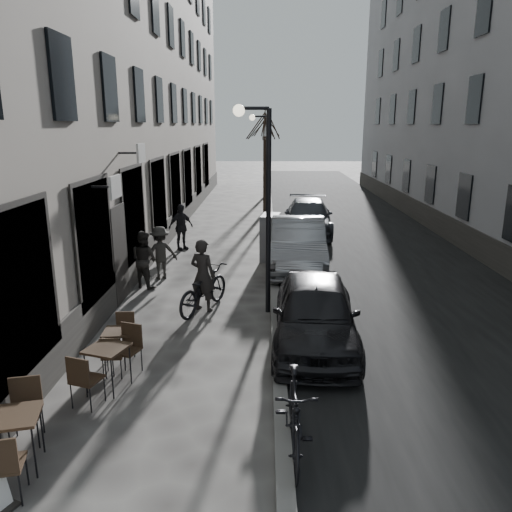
{
  "coord_description": "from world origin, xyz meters",
  "views": [
    {
      "loc": [
        -0.08,
        -5.98,
        4.64
      ],
      "look_at": [
        -0.28,
        4.75,
        1.8
      ],
      "focal_mm": 35.0,
      "sensor_mm": 36.0,
      "label": 1
    }
  ],
  "objects_px": {
    "tree_far": "(265,124)",
    "car_near": "(315,312)",
    "utility_cabinet": "(270,237)",
    "pedestrian_mid": "(160,253)",
    "streetlamp_near": "(261,188)",
    "car_mid": "(298,244)",
    "bicycle": "(203,289)",
    "pedestrian_far": "(181,227)",
    "tree_near": "(265,124)",
    "bistro_set_b": "(108,364)",
    "moped": "(294,416)",
    "bistro_set_c": "(119,343)",
    "pedestrian_near": "(144,259)",
    "bistro_set_a": "(15,436)",
    "streetlamp_far": "(263,157)",
    "car_far": "(308,217)"
  },
  "relations": [
    {
      "from": "pedestrian_far",
      "to": "car_far",
      "type": "xyz_separation_m",
      "value": [
        5.07,
        3.01,
        -0.15
      ]
    },
    {
      "from": "pedestrian_near",
      "to": "pedestrian_mid",
      "type": "relative_size",
      "value": 1.02
    },
    {
      "from": "streetlamp_far",
      "to": "bistro_set_a",
      "type": "height_order",
      "value": "streetlamp_far"
    },
    {
      "from": "streetlamp_near",
      "to": "pedestrian_far",
      "type": "relative_size",
      "value": 2.91
    },
    {
      "from": "streetlamp_far",
      "to": "pedestrian_near",
      "type": "xyz_separation_m",
      "value": [
        -3.42,
        -10.07,
        -2.32
      ]
    },
    {
      "from": "utility_cabinet",
      "to": "moped",
      "type": "height_order",
      "value": "utility_cabinet"
    },
    {
      "from": "tree_near",
      "to": "bistro_set_c",
      "type": "height_order",
      "value": "tree_near"
    },
    {
      "from": "bistro_set_c",
      "to": "pedestrian_far",
      "type": "height_order",
      "value": "pedestrian_far"
    },
    {
      "from": "bistro_set_a",
      "to": "moped",
      "type": "bearing_deg",
      "value": -8.02
    },
    {
      "from": "utility_cabinet",
      "to": "car_mid",
      "type": "height_order",
      "value": "car_mid"
    },
    {
      "from": "car_mid",
      "to": "utility_cabinet",
      "type": "bearing_deg",
      "value": 131.59
    },
    {
      "from": "streetlamp_far",
      "to": "bistro_set_c",
      "type": "relative_size",
      "value": 3.58
    },
    {
      "from": "tree_near",
      "to": "pedestrian_far",
      "type": "bearing_deg",
      "value": -110.48
    },
    {
      "from": "streetlamp_far",
      "to": "moped",
      "type": "bearing_deg",
      "value": -88.31
    },
    {
      "from": "bistro_set_b",
      "to": "moped",
      "type": "bearing_deg",
      "value": -10.04
    },
    {
      "from": "bistro_set_c",
      "to": "bicycle",
      "type": "bearing_deg",
      "value": 62.21
    },
    {
      "from": "streetlamp_near",
      "to": "pedestrian_far",
      "type": "xyz_separation_m",
      "value": [
        -3.1,
        6.5,
        -2.29
      ]
    },
    {
      "from": "car_near",
      "to": "utility_cabinet",
      "type": "bearing_deg",
      "value": 100.82
    },
    {
      "from": "car_far",
      "to": "utility_cabinet",
      "type": "bearing_deg",
      "value": -107.06
    },
    {
      "from": "tree_far",
      "to": "car_near",
      "type": "xyz_separation_m",
      "value": [
        1.1,
        -22.96,
        -3.92
      ]
    },
    {
      "from": "pedestrian_mid",
      "to": "car_near",
      "type": "xyz_separation_m",
      "value": [
        4.3,
        -4.76,
        -0.07
      ]
    },
    {
      "from": "bistro_set_a",
      "to": "streetlamp_near",
      "type": "bearing_deg",
      "value": 47.18
    },
    {
      "from": "tree_near",
      "to": "bistro_set_b",
      "type": "xyz_separation_m",
      "value": [
        -2.79,
        -18.89,
        -4.17
      ]
    },
    {
      "from": "utility_cabinet",
      "to": "pedestrian_near",
      "type": "height_order",
      "value": "pedestrian_near"
    },
    {
      "from": "tree_far",
      "to": "bistro_set_a",
      "type": "relative_size",
      "value": 3.33
    },
    {
      "from": "car_mid",
      "to": "streetlamp_far",
      "type": "bearing_deg",
      "value": 100.75
    },
    {
      "from": "streetlamp_near",
      "to": "tree_near",
      "type": "bearing_deg",
      "value": 89.72
    },
    {
      "from": "streetlamp_near",
      "to": "car_mid",
      "type": "relative_size",
      "value": 1.03
    },
    {
      "from": "bicycle",
      "to": "car_near",
      "type": "bearing_deg",
      "value": 166.66
    },
    {
      "from": "pedestrian_near",
      "to": "car_near",
      "type": "bearing_deg",
      "value": 170.56
    },
    {
      "from": "pedestrian_far",
      "to": "tree_near",
      "type": "bearing_deg",
      "value": 29.74
    },
    {
      "from": "tree_far",
      "to": "pedestrian_near",
      "type": "height_order",
      "value": "tree_far"
    },
    {
      "from": "bistro_set_b",
      "to": "pedestrian_near",
      "type": "height_order",
      "value": "pedestrian_near"
    },
    {
      "from": "bistro_set_a",
      "to": "bistro_set_c",
      "type": "height_order",
      "value": "bistro_set_a"
    },
    {
      "from": "tree_near",
      "to": "car_far",
      "type": "distance_m",
      "value": 7.02
    },
    {
      "from": "bistro_set_b",
      "to": "pedestrian_far",
      "type": "relative_size",
      "value": 0.96
    },
    {
      "from": "pedestrian_mid",
      "to": "bicycle",
      "type": "bearing_deg",
      "value": 97.26
    },
    {
      "from": "pedestrian_mid",
      "to": "car_near",
      "type": "relative_size",
      "value": 0.37
    },
    {
      "from": "utility_cabinet",
      "to": "pedestrian_mid",
      "type": "xyz_separation_m",
      "value": [
        -3.4,
        -2.32,
        0.02
      ]
    },
    {
      "from": "car_near",
      "to": "streetlamp_near",
      "type": "bearing_deg",
      "value": 124.41
    },
    {
      "from": "tree_near",
      "to": "utility_cabinet",
      "type": "bearing_deg",
      "value": -88.84
    },
    {
      "from": "streetlamp_near",
      "to": "car_far",
      "type": "xyz_separation_m",
      "value": [
        1.96,
        9.51,
        -2.43
      ]
    },
    {
      "from": "streetlamp_far",
      "to": "pedestrian_mid",
      "type": "relative_size",
      "value": 3.1
    },
    {
      "from": "bistro_set_a",
      "to": "pedestrian_mid",
      "type": "xyz_separation_m",
      "value": [
        0.19,
        8.86,
        0.32
      ]
    },
    {
      "from": "streetlamp_far",
      "to": "pedestrian_mid",
      "type": "distance_m",
      "value": 10.0
    },
    {
      "from": "utility_cabinet",
      "to": "car_near",
      "type": "xyz_separation_m",
      "value": [
        0.9,
        -7.08,
        -0.06
      ]
    },
    {
      "from": "bistro_set_c",
      "to": "car_mid",
      "type": "distance_m",
      "value": 7.98
    },
    {
      "from": "tree_near",
      "to": "streetlamp_far",
      "type": "bearing_deg",
      "value": -91.38
    },
    {
      "from": "moped",
      "to": "car_far",
      "type": "bearing_deg",
      "value": 85.02
    },
    {
      "from": "bicycle",
      "to": "car_far",
      "type": "bearing_deg",
      "value": -85.72
    }
  ]
}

